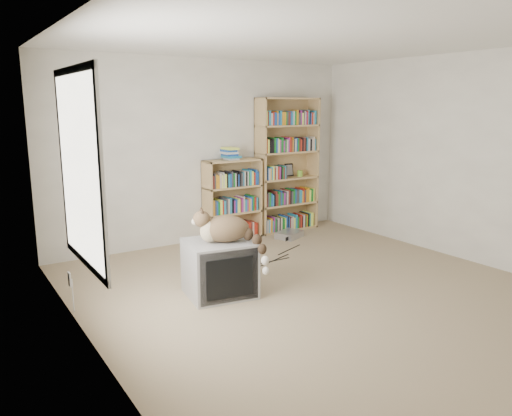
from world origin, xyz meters
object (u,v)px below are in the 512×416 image
cat (231,233)px  dvd_player (289,235)px  bookcase_short (232,203)px  bookcase_tall (286,169)px  crt_tv (219,268)px

cat → dvd_player: cat is taller
bookcase_short → dvd_player: bookcase_short is taller
bookcase_tall → dvd_player: bookcase_tall is taller
crt_tv → bookcase_tall: bookcase_tall is taller
crt_tv → bookcase_tall: (2.16, 1.82, 0.66)m
bookcase_tall → bookcase_short: bearing=-179.9°
bookcase_short → dvd_player: size_ratio=2.91×
cat → bookcase_tall: size_ratio=0.35×
bookcase_tall → bookcase_short: size_ratio=1.75×
bookcase_tall → dvd_player: bearing=-120.0°
crt_tv → dvd_player: crt_tv is taller
cat → bookcase_short: bookcase_short is taller
cat → bookcase_tall: (2.08, 1.93, 0.28)m
bookcase_short → dvd_player: bearing=-31.1°
bookcase_tall → dvd_player: 1.02m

